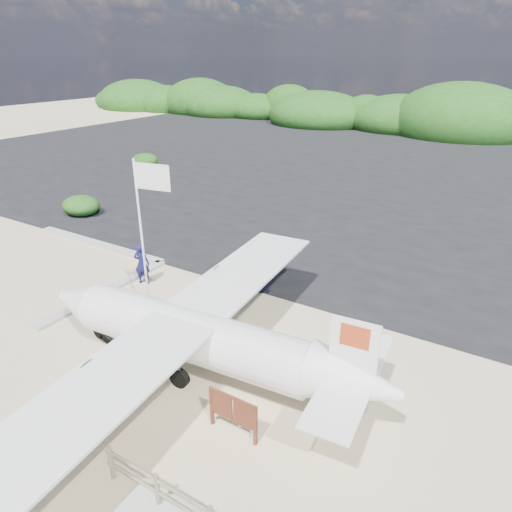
{
  "coord_description": "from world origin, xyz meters",
  "views": [
    {
      "loc": [
        10.18,
        -10.02,
        9.58
      ],
      "look_at": [
        1.03,
        4.96,
        1.72
      ],
      "focal_mm": 32.0,
      "sensor_mm": 36.0,
      "label": 1
    }
  ],
  "objects_px": {
    "flagpole": "(152,331)",
    "crew_a": "(142,264)",
    "signboard": "(233,434)",
    "baggage_cart": "(125,341)",
    "crew_b": "(262,275)",
    "aircraft_small": "(270,160)"
  },
  "relations": [
    {
      "from": "flagpole",
      "to": "crew_a",
      "type": "height_order",
      "value": "flagpole"
    },
    {
      "from": "flagpole",
      "to": "signboard",
      "type": "height_order",
      "value": "flagpole"
    },
    {
      "from": "flagpole",
      "to": "signboard",
      "type": "bearing_deg",
      "value": -25.56
    },
    {
      "from": "baggage_cart",
      "to": "signboard",
      "type": "xyz_separation_m",
      "value": [
        5.86,
        -1.6,
        0.0
      ]
    },
    {
      "from": "flagpole",
      "to": "crew_a",
      "type": "xyz_separation_m",
      "value": [
        -3.02,
        2.7,
        0.97
      ]
    },
    {
      "from": "crew_a",
      "to": "crew_b",
      "type": "distance_m",
      "value": 5.4
    },
    {
      "from": "baggage_cart",
      "to": "aircraft_small",
      "type": "xyz_separation_m",
      "value": [
        -10.75,
        29.31,
        0.0
      ]
    },
    {
      "from": "flagpole",
      "to": "crew_b",
      "type": "relative_size",
      "value": 4.08
    },
    {
      "from": "baggage_cart",
      "to": "crew_a",
      "type": "distance_m",
      "value": 4.64
    },
    {
      "from": "crew_b",
      "to": "baggage_cart",
      "type": "bearing_deg",
      "value": 48.26
    },
    {
      "from": "crew_b",
      "to": "signboard",
      "type": "bearing_deg",
      "value": 95.49
    },
    {
      "from": "crew_b",
      "to": "aircraft_small",
      "type": "relative_size",
      "value": 0.21
    },
    {
      "from": "crew_b",
      "to": "aircraft_small",
      "type": "xyz_separation_m",
      "value": [
        -13.09,
        23.48,
        -0.79
      ]
    },
    {
      "from": "baggage_cart",
      "to": "crew_a",
      "type": "relative_size",
      "value": 1.24
    },
    {
      "from": "crew_a",
      "to": "signboard",
      "type": "bearing_deg",
      "value": 127.66
    },
    {
      "from": "flagpole",
      "to": "crew_b",
      "type": "bearing_deg",
      "value": 68.06
    },
    {
      "from": "signboard",
      "to": "aircraft_small",
      "type": "distance_m",
      "value": 35.09
    },
    {
      "from": "baggage_cart",
      "to": "crew_a",
      "type": "height_order",
      "value": "crew_a"
    },
    {
      "from": "crew_b",
      "to": "aircraft_small",
      "type": "height_order",
      "value": "crew_b"
    },
    {
      "from": "flagpole",
      "to": "aircraft_small",
      "type": "height_order",
      "value": "flagpole"
    },
    {
      "from": "signboard",
      "to": "crew_a",
      "type": "xyz_separation_m",
      "value": [
        -8.48,
        5.31,
        0.97
      ]
    },
    {
      "from": "flagpole",
      "to": "crew_a",
      "type": "bearing_deg",
      "value": 138.24
    }
  ]
}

